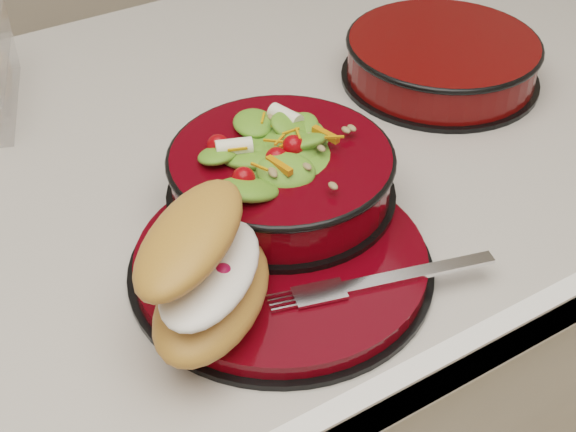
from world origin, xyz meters
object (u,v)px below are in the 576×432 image
croissant (207,271)px  fork (388,279)px  dinner_plate (282,261)px  salad_bowl (281,167)px  island_counter (253,391)px  extra_bowl (442,58)px

croissant → fork: (0.14, -0.05, -0.04)m
croissant → fork: size_ratio=0.97×
dinner_plate → salad_bowl: salad_bowl is taller
island_counter → extra_bowl: (0.27, -0.02, 0.48)m
croissant → island_counter: bearing=13.9°
dinner_plate → salad_bowl: size_ratio=1.24×
salad_bowl → extra_bowl: size_ratio=0.92×
island_counter → salad_bowl: size_ratio=5.62×
island_counter → croissant: (-0.16, -0.23, 0.51)m
island_counter → fork: (-0.01, -0.28, 0.47)m
island_counter → croissant: 0.58m
dinner_plate → croissant: croissant is taller
dinner_plate → extra_bowl: extra_bowl is taller
island_counter → fork: bearing=-92.8°
salad_bowl → croissant: (-0.13, -0.10, 0.01)m
fork → extra_bowl: (0.28, 0.26, 0.01)m
dinner_plate → croissant: 0.11m
salad_bowl → dinner_plate: bearing=-120.8°
fork → extra_bowl: 0.39m
salad_bowl → fork: size_ratio=1.23×
salad_bowl → croissant: size_ratio=1.26×
island_counter → dinner_plate: 0.51m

